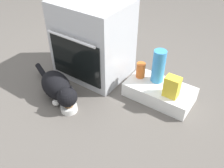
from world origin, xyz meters
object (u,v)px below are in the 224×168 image
(pantry_cabinet, at_px, (159,92))
(sauce_jar, at_px, (141,70))
(food_bowl, at_px, (69,108))
(water_bottle, at_px, (159,66))
(snack_bag, at_px, (172,87))
(oven, at_px, (93,39))
(cat, at_px, (58,87))

(pantry_cabinet, relative_size, sauce_jar, 4.18)
(food_bowl, relative_size, water_bottle, 0.47)
(food_bowl, relative_size, snack_bag, 0.78)
(oven, height_order, water_bottle, oven)
(oven, xyz_separation_m, water_bottle, (0.65, 0.06, -0.09))
(oven, bearing_deg, water_bottle, 5.56)
(pantry_cabinet, bearing_deg, oven, -179.55)
(pantry_cabinet, height_order, water_bottle, water_bottle)
(pantry_cabinet, xyz_separation_m, sauce_jar, (-0.21, 0.03, 0.13))
(cat, relative_size, snack_bag, 3.91)
(oven, bearing_deg, sauce_jar, 3.49)
(oven, bearing_deg, cat, -90.03)
(food_bowl, bearing_deg, oven, 106.64)
(pantry_cabinet, distance_m, water_bottle, 0.23)
(snack_bag, height_order, water_bottle, water_bottle)
(food_bowl, height_order, cat, cat)
(snack_bag, bearing_deg, cat, -151.72)
(cat, relative_size, water_bottle, 2.34)
(oven, height_order, cat, oven)
(snack_bag, bearing_deg, pantry_cabinet, 152.40)
(oven, xyz_separation_m, snack_bag, (0.84, -0.06, -0.15))
(pantry_cabinet, height_order, snack_bag, snack_bag)
(pantry_cabinet, height_order, food_bowl, pantry_cabinet)
(pantry_cabinet, bearing_deg, sauce_jar, 173.29)
(food_bowl, bearing_deg, pantry_cabinet, 46.64)
(food_bowl, distance_m, cat, 0.21)
(oven, xyz_separation_m, cat, (-0.00, -0.51, -0.24))
(oven, distance_m, water_bottle, 0.66)
(oven, relative_size, cat, 1.05)
(snack_bag, bearing_deg, sauce_jar, 165.14)
(water_bottle, bearing_deg, snack_bag, -33.22)
(sauce_jar, bearing_deg, snack_bag, -14.86)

